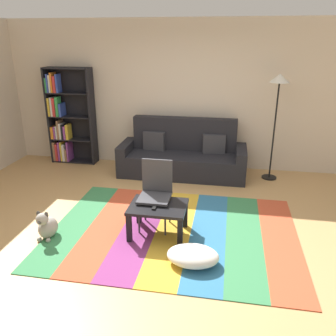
{
  "coord_description": "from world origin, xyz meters",
  "views": [
    {
      "loc": [
        0.88,
        -3.96,
        2.37
      ],
      "look_at": [
        0.08,
        0.55,
        0.65
      ],
      "focal_mm": 37.29,
      "sensor_mm": 36.0,
      "label": 1
    }
  ],
  "objects": [
    {
      "name": "back_wall",
      "position": [
        0.0,
        2.55,
        1.35
      ],
      "size": [
        6.8,
        0.1,
        2.7
      ],
      "primitive_type": "cube",
      "color": "beige",
      "rests_on": "ground_plane"
    },
    {
      "name": "coffee_table",
      "position": [
        0.07,
        -0.14,
        0.34
      ],
      "size": [
        0.71,
        0.55,
        0.4
      ],
      "color": "black",
      "rests_on": "rug"
    },
    {
      "name": "rug",
      "position": [
        0.26,
        -0.05,
        0.01
      ],
      "size": [
        3.14,
        2.34,
        0.01
      ],
      "color": "#387F4C",
      "rests_on": "ground_plane"
    },
    {
      "name": "standing_lamp",
      "position": [
        1.65,
        2.07,
        1.52
      ],
      "size": [
        0.32,
        0.32,
        1.82
      ],
      "color": "black",
      "rests_on": "ground_plane"
    },
    {
      "name": "couch",
      "position": [
        0.09,
        2.02,
        0.34
      ],
      "size": [
        2.26,
        0.8,
        1.0
      ],
      "color": "black",
      "rests_on": "ground_plane"
    },
    {
      "name": "dog",
      "position": [
        -1.28,
        -0.47,
        0.16
      ],
      "size": [
        0.22,
        0.35,
        0.4
      ],
      "color": "#9E998E",
      "rests_on": "ground_plane"
    },
    {
      "name": "folding_chair",
      "position": [
        0.0,
        0.09,
        0.53
      ],
      "size": [
        0.4,
        0.4,
        0.9
      ],
      "rotation": [
        0.0,
        0.0,
        -0.63
      ],
      "color": "#38383D",
      "rests_on": "ground_plane"
    },
    {
      "name": "ground_plane",
      "position": [
        0.0,
        0.0,
        0.0
      ],
      "size": [
        14.0,
        14.0,
        0.0
      ],
      "primitive_type": "plane",
      "color": "tan"
    },
    {
      "name": "bookshelf",
      "position": [
        -2.27,
        2.31,
        0.86
      ],
      "size": [
        0.9,
        0.28,
        1.85
      ],
      "color": "black",
      "rests_on": "ground_plane"
    },
    {
      "name": "tv_remote",
      "position": [
        0.05,
        -0.21,
        0.42
      ],
      "size": [
        0.05,
        0.15,
        0.02
      ],
      "primitive_type": "cube",
      "rotation": [
        0.0,
        0.0,
        -0.01
      ],
      "color": "black",
      "rests_on": "coffee_table"
    },
    {
      "name": "pouf",
      "position": [
        0.58,
        -0.69,
        0.11
      ],
      "size": [
        0.58,
        0.42,
        0.19
      ],
      "primitive_type": "ellipsoid",
      "color": "white",
      "rests_on": "rug"
    }
  ]
}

